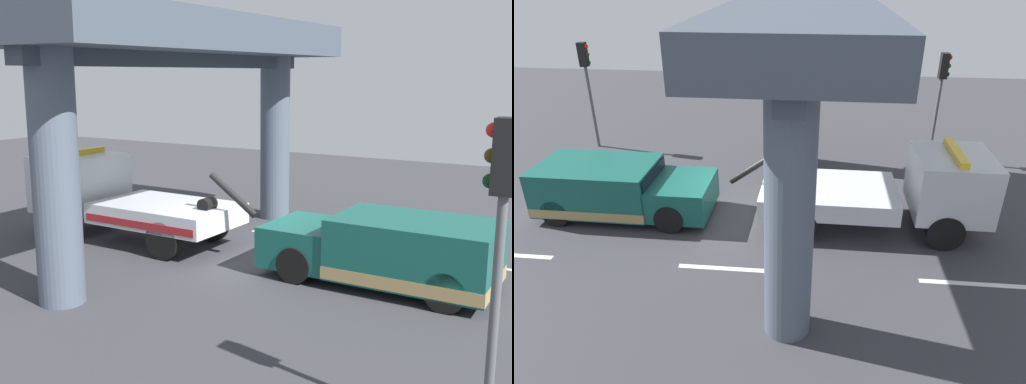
{
  "view_description": "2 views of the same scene",
  "coord_description": "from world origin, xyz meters",
  "views": [
    {
      "loc": [
        -8.18,
        12.95,
        4.7
      ],
      "look_at": [
        -0.28,
        -0.18,
        1.75
      ],
      "focal_mm": 43.51,
      "sensor_mm": 36.0,
      "label": 1
    },
    {
      "loc": [
        2.02,
        -12.0,
        7.0
      ],
      "look_at": [
        0.87,
        -0.84,
        1.35
      ],
      "focal_mm": 32.43,
      "sensor_mm": 36.0,
      "label": 2
    }
  ],
  "objects": [
    {
      "name": "ground_plane",
      "position": [
        0.0,
        0.0,
        -0.05
      ],
      "size": [
        60.0,
        40.0,
        0.1
      ],
      "primitive_type": "cube",
      "color": "#38383D"
    },
    {
      "name": "overpass_structure",
      "position": [
        1.61,
        0.0,
        5.02
      ],
      "size": [
        3.6,
        11.02,
        6.11
      ],
      "color": "#4C5666",
      "rests_on": "ground"
    },
    {
      "name": "traffic_light_near",
      "position": [
        -6.98,
        5.37,
        3.07
      ],
      "size": [
        0.39,
        0.32,
        4.2
      ],
      "color": "#515456",
      "rests_on": "ground"
    },
    {
      "name": "tow_truck_white",
      "position": [
        4.4,
        -0.01,
        1.2
      ],
      "size": [
        7.26,
        2.46,
        2.46
      ],
      "color": "silver",
      "rests_on": "ground"
    },
    {
      "name": "towed_van_green",
      "position": [
        -3.85,
        0.0,
        0.78
      ],
      "size": [
        5.21,
        2.25,
        1.58
      ],
      "color": "#145147",
      "rests_on": "ground"
    },
    {
      "name": "lane_stripe_east",
      "position": [
        6.0,
        -2.59,
        0.0
      ],
      "size": [
        2.6,
        0.16,
        0.01
      ],
      "primitive_type": "cube",
      "color": "silver",
      "rests_on": "ground"
    },
    {
      "name": "lane_stripe_west",
      "position": [
        -6.0,
        -2.59,
        0.0
      ],
      "size": [
        2.6,
        0.16,
        0.01
      ],
      "primitive_type": "cube",
      "color": "silver",
      "rests_on": "ground"
    },
    {
      "name": "lane_stripe_mid",
      "position": [
        0.0,
        -2.59,
        0.0
      ],
      "size": [
        2.6,
        0.16,
        0.01
      ],
      "primitive_type": "cube",
      "color": "silver",
      "rests_on": "ground"
    }
  ]
}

